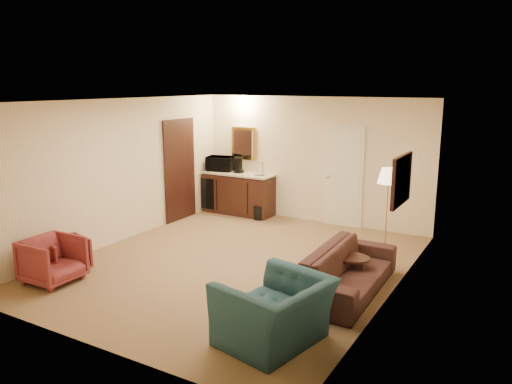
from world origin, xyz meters
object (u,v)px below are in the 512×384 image
(teal_armchair, at_px, (275,301))
(rose_chair_near, at_px, (52,258))
(floor_lamp, at_px, (387,209))
(waste_bin, at_px, (259,212))
(rose_chair_far, at_px, (67,253))
(coffee_maker, at_px, (239,165))
(wetbar_cabinet, at_px, (238,193))
(sofa, at_px, (349,263))
(coffee_table, at_px, (345,269))
(microwave, at_px, (220,162))

(teal_armchair, xyz_separation_m, rose_chair_near, (-3.62, -0.07, -0.13))
(floor_lamp, height_order, waste_bin, floor_lamp)
(rose_chair_far, height_order, waste_bin, rose_chair_far)
(rose_chair_near, bearing_deg, teal_armchair, -90.01)
(teal_armchair, distance_m, coffee_maker, 5.80)
(rose_chair_near, height_order, rose_chair_far, rose_chair_near)
(coffee_maker, bearing_deg, wetbar_cabinet, -75.97)
(sofa, distance_m, rose_chair_far, 4.29)
(coffee_table, distance_m, microwave, 4.83)
(sofa, xyz_separation_m, coffee_maker, (-3.61, 2.91, 0.67))
(wetbar_cabinet, height_order, coffee_table, wetbar_cabinet)
(rose_chair_far, distance_m, microwave, 4.44)
(coffee_table, relative_size, floor_lamp, 0.49)
(floor_lamp, distance_m, microwave, 4.15)
(wetbar_cabinet, distance_m, teal_armchair, 5.74)
(sofa, distance_m, waste_bin, 3.99)
(coffee_table, bearing_deg, coffee_maker, 142.98)
(wetbar_cabinet, bearing_deg, waste_bin, -17.87)
(rose_chair_far, distance_m, floor_lamp, 5.32)
(coffee_table, distance_m, floor_lamp, 1.85)
(rose_chair_far, bearing_deg, coffee_maker, 9.99)
(wetbar_cabinet, xyz_separation_m, floor_lamp, (3.54, -0.80, 0.27))
(rose_chair_far, bearing_deg, wetbar_cabinet, 9.85)
(waste_bin, height_order, microwave, microwave)
(wetbar_cabinet, height_order, coffee_maker, coffee_maker)
(wetbar_cabinet, relative_size, rose_chair_near, 2.20)
(rose_chair_far, height_order, coffee_maker, coffee_maker)
(sofa, height_order, coffee_table, sofa)
(teal_armchair, relative_size, rose_chair_near, 1.55)
(wetbar_cabinet, distance_m, coffee_table, 4.32)
(wetbar_cabinet, distance_m, sofa, 4.61)
(wetbar_cabinet, height_order, teal_armchair, teal_armchair)
(rose_chair_far, relative_size, floor_lamp, 0.41)
(rose_chair_near, height_order, microwave, microwave)
(floor_lamp, bearing_deg, sofa, -88.35)
(floor_lamp, bearing_deg, coffee_table, -92.92)
(rose_chair_near, xyz_separation_m, microwave, (-0.25, 4.77, 0.75))
(coffee_maker, bearing_deg, coffee_table, -38.55)
(rose_chair_near, relative_size, microwave, 1.26)
(sofa, distance_m, teal_armchair, 1.79)
(wetbar_cabinet, distance_m, coffee_maker, 0.63)
(wetbar_cabinet, relative_size, floor_lamp, 1.13)
(sofa, distance_m, microwave, 5.08)
(rose_chair_near, xyz_separation_m, floor_lamp, (3.79, 3.92, 0.36))
(rose_chair_near, xyz_separation_m, rose_chair_far, (-0.18, 0.40, -0.08))
(rose_chair_near, bearing_deg, microwave, 1.88)
(rose_chair_far, xyz_separation_m, coffee_maker, (0.43, 4.35, 0.79))
(coffee_maker, bearing_deg, rose_chair_near, -94.45)
(coffee_maker, bearing_deg, floor_lamp, -14.73)
(wetbar_cabinet, bearing_deg, rose_chair_far, -95.73)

